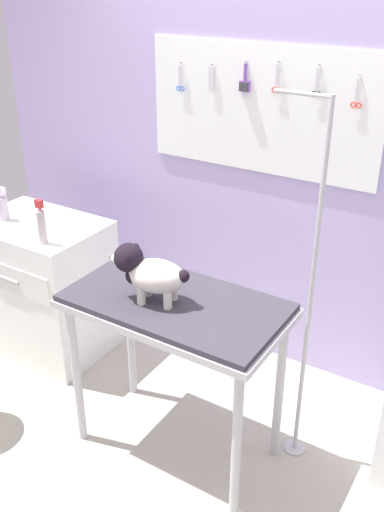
{
  "coord_description": "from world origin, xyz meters",
  "views": [
    {
      "loc": [
        1.29,
        -1.62,
        2.27
      ],
      "look_at": [
        0.08,
        0.3,
        1.11
      ],
      "focal_mm": 40.61,
      "sensor_mm": 36.0,
      "label": 1
    }
  ],
  "objects_px": {
    "grooming_arm": "(308,309)",
    "detangler_spray": "(42,225)",
    "dog": "(148,272)",
    "grooming_table": "(175,318)",
    "counter_left": "(44,285)"
  },
  "relations": [
    {
      "from": "grooming_arm",
      "to": "detangler_spray",
      "type": "height_order",
      "value": "grooming_arm"
    },
    {
      "from": "dog",
      "to": "counter_left",
      "type": "relative_size",
      "value": 0.42
    },
    {
      "from": "grooming_arm",
      "to": "dog",
      "type": "height_order",
      "value": "grooming_arm"
    },
    {
      "from": "dog",
      "to": "grooming_table",
      "type": "bearing_deg",
      "value": 33.82
    },
    {
      "from": "grooming_arm",
      "to": "counter_left",
      "type": "relative_size",
      "value": 2.1
    },
    {
      "from": "grooming_table",
      "to": "grooming_arm",
      "type": "distance_m",
      "value": 0.61
    },
    {
      "from": "grooming_arm",
      "to": "dog",
      "type": "distance_m",
      "value": 0.75
    },
    {
      "from": "dog",
      "to": "detangler_spray",
      "type": "xyz_separation_m",
      "value": [
        -0.88,
        0.21,
        -0.05
      ]
    },
    {
      "from": "grooming_table",
      "to": "counter_left",
      "type": "distance_m",
      "value": 1.31
    },
    {
      "from": "dog",
      "to": "counter_left",
      "type": "bearing_deg",
      "value": 160.95
    },
    {
      "from": "grooming_table",
      "to": "detangler_spray",
      "type": "height_order",
      "value": "detangler_spray"
    },
    {
      "from": "grooming_arm",
      "to": "detangler_spray",
      "type": "distance_m",
      "value": 1.51
    },
    {
      "from": "grooming_arm",
      "to": "counter_left",
      "type": "height_order",
      "value": "grooming_arm"
    },
    {
      "from": "dog",
      "to": "counter_left",
      "type": "height_order",
      "value": "dog"
    },
    {
      "from": "grooming_table",
      "to": "detangler_spray",
      "type": "xyz_separation_m",
      "value": [
        -0.97,
        0.14,
        0.19
      ]
    }
  ]
}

